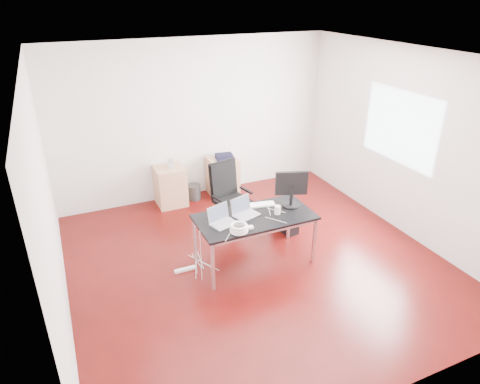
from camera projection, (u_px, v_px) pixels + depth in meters
name	position (u px, v px, depth m)	size (l,w,h in m)	color
room_shell	(260.00, 170.00, 5.49)	(5.00, 5.00, 5.00)	#3E0807
desk	(255.00, 219.00, 5.79)	(1.60, 0.80, 0.73)	black
office_chair	(229.00, 194.00, 6.68)	(0.57, 0.59, 1.08)	black
filing_cabinet_left	(170.00, 186.00, 7.54)	(0.50, 0.50, 0.70)	#B07B58
filing_cabinet_right	(223.00, 177.00, 7.91)	(0.50, 0.50, 0.70)	#B07B58
pc_tower	(286.00, 218.00, 6.77)	(0.20, 0.45, 0.44)	black
wastebasket	(194.00, 192.00, 7.81)	(0.24, 0.24, 0.28)	black
power_strip	(185.00, 269.00, 5.87)	(0.30, 0.06, 0.04)	white
laptop_left	(222.00, 220.00, 5.56)	(0.39, 0.34, 0.23)	silver
laptop_right	(244.00, 211.00, 5.78)	(0.39, 0.34, 0.23)	silver
monitor	(291.00, 187.00, 5.93)	(0.44, 0.26, 0.51)	black
keyboard	(259.00, 205.00, 6.04)	(0.44, 0.14, 0.02)	white
cup_white	(277.00, 210.00, 5.79)	(0.08, 0.08, 0.12)	white
cup_brown	(278.00, 209.00, 5.85)	(0.08, 0.08, 0.10)	#52351C
cable_coil	(239.00, 228.00, 5.37)	(0.24, 0.24, 0.11)	white
power_adapter	(251.00, 227.00, 5.47)	(0.07, 0.07, 0.03)	white
speaker	(171.00, 163.00, 7.33)	(0.09, 0.08, 0.18)	#9E9E9E
navy_garment	(224.00, 157.00, 7.74)	(0.30, 0.24, 0.09)	black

